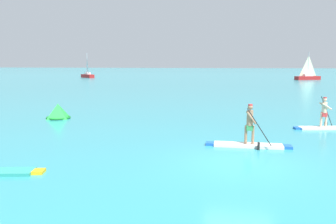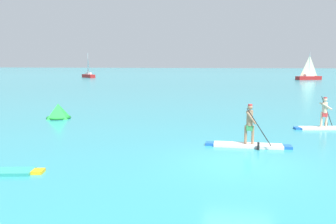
% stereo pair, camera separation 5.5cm
% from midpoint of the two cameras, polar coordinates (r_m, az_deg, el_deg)
% --- Properties ---
extents(ground, '(440.00, 440.00, 0.00)m').
position_cam_midpoint_polar(ground, '(12.23, 11.89, -8.39)').
color(ground, teal).
extents(paddleboarder_mid_center, '(3.51, 0.91, 1.81)m').
position_cam_midpoint_polar(paddleboarder_mid_center, '(14.58, 13.30, -4.38)').
color(paddleboarder_mid_center, white).
rests_on(paddleboarder_mid_center, ground).
extents(paddleboarder_far_right, '(2.94, 1.17, 1.72)m').
position_cam_midpoint_polar(paddleboarder_far_right, '(19.71, 24.40, -1.57)').
color(paddleboarder_far_right, white).
rests_on(paddleboarder_far_right, ground).
extents(race_marker_buoy, '(1.68, 1.68, 0.93)m').
position_cam_midpoint_polar(race_marker_buoy, '(22.41, -17.97, -0.01)').
color(race_marker_buoy, green).
rests_on(race_marker_buoy, ground).
extents(sailboat_left_horizon, '(4.42, 4.21, 5.68)m').
position_cam_midpoint_polar(sailboat_left_horizon, '(82.56, -13.33, 6.14)').
color(sailboat_left_horizon, '#A51E1E').
rests_on(sailboat_left_horizon, ground).
extents(sailboat_right_horizon, '(5.49, 3.78, 5.65)m').
position_cam_midpoint_polar(sailboat_right_horizon, '(75.82, 22.30, 5.57)').
color(sailboat_right_horizon, '#A51E1E').
rests_on(sailboat_right_horizon, ground).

